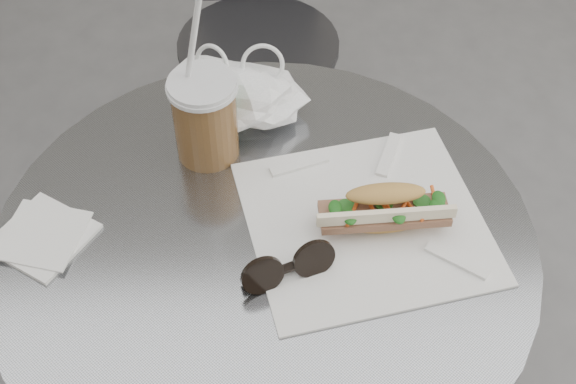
{
  "coord_description": "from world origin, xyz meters",
  "views": [
    {
      "loc": [
        0.02,
        -0.49,
        1.62
      ],
      "look_at": [
        0.03,
        0.24,
        0.79
      ],
      "focal_mm": 50.0,
      "sensor_mm": 36.0,
      "label": 1
    }
  ],
  "objects_px": {
    "iced_coffee": "(205,116)",
    "sunglasses": "(288,268)",
    "chair_far": "(260,76)",
    "drink_can": "(213,109)",
    "cafe_table": "(268,341)",
    "banh_mi": "(384,209)"
  },
  "relations": [
    {
      "from": "chair_far",
      "to": "banh_mi",
      "type": "xyz_separation_m",
      "value": [
        0.19,
        -0.82,
        0.46
      ]
    },
    {
      "from": "chair_far",
      "to": "iced_coffee",
      "type": "distance_m",
      "value": 0.83
    },
    {
      "from": "cafe_table",
      "to": "sunglasses",
      "type": "distance_m",
      "value": 0.31
    },
    {
      "from": "chair_far",
      "to": "banh_mi",
      "type": "relative_size",
      "value": 3.17
    },
    {
      "from": "banh_mi",
      "to": "sunglasses",
      "type": "xyz_separation_m",
      "value": [
        -0.13,
        -0.09,
        -0.02
      ]
    },
    {
      "from": "cafe_table",
      "to": "drink_can",
      "type": "distance_m",
      "value": 0.4
    },
    {
      "from": "cafe_table",
      "to": "drink_can",
      "type": "relative_size",
      "value": 6.01
    },
    {
      "from": "sunglasses",
      "to": "chair_far",
      "type": "bearing_deg",
      "value": 72.67
    },
    {
      "from": "banh_mi",
      "to": "iced_coffee",
      "type": "bearing_deg",
      "value": 144.63
    },
    {
      "from": "cafe_table",
      "to": "sunglasses",
      "type": "xyz_separation_m",
      "value": [
        0.03,
        -0.07,
        0.3
      ]
    },
    {
      "from": "banh_mi",
      "to": "iced_coffee",
      "type": "relative_size",
      "value": 0.76
    },
    {
      "from": "banh_mi",
      "to": "sunglasses",
      "type": "bearing_deg",
      "value": -151.46
    },
    {
      "from": "banh_mi",
      "to": "chair_far",
      "type": "bearing_deg",
      "value": 98.91
    },
    {
      "from": "chair_far",
      "to": "iced_coffee",
      "type": "bearing_deg",
      "value": 83.84
    },
    {
      "from": "chair_far",
      "to": "sunglasses",
      "type": "height_order",
      "value": "sunglasses"
    },
    {
      "from": "cafe_table",
      "to": "sunglasses",
      "type": "relative_size",
      "value": 5.88
    },
    {
      "from": "cafe_table",
      "to": "chair_far",
      "type": "distance_m",
      "value": 0.85
    },
    {
      "from": "chair_far",
      "to": "drink_can",
      "type": "height_order",
      "value": "drink_can"
    },
    {
      "from": "iced_coffee",
      "to": "sunglasses",
      "type": "xyz_separation_m",
      "value": [
        0.12,
        -0.24,
        -0.05
      ]
    },
    {
      "from": "chair_far",
      "to": "banh_mi",
      "type": "height_order",
      "value": "banh_mi"
    },
    {
      "from": "cafe_table",
      "to": "iced_coffee",
      "type": "relative_size",
      "value": 2.55
    },
    {
      "from": "cafe_table",
      "to": "banh_mi",
      "type": "distance_m",
      "value": 0.35
    }
  ]
}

